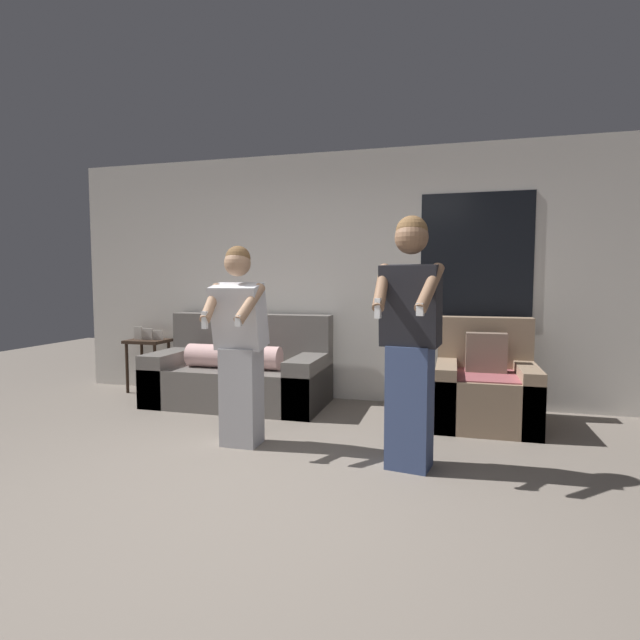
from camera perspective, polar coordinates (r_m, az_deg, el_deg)
The scene contains 7 objects.
ground_plane at distance 3.09m, azimuth -7.17°, elevation -20.73°, with size 14.00×14.00×0.00m, color slate.
wall_back at distance 5.47m, azimuth 4.01°, elevation 4.94°, with size 6.68×0.07×2.70m.
couch at distance 5.44m, azimuth -9.06°, elevation -6.11°, with size 1.84×0.93×0.94m.
armchair at distance 4.87m, azimuth 18.37°, elevation -7.44°, with size 0.88×0.91×0.96m.
side_table at distance 6.25m, azimuth -19.07°, elevation -3.08°, with size 0.45×0.37×0.77m.
person_left at distance 3.99m, azimuth -9.16°, elevation -2.89°, with size 0.45×0.49×1.58m.
person_right at distance 3.49m, azimuth 10.26°, elevation -2.19°, with size 0.46×0.51×1.76m.
Camera 1 is at (1.07, -2.58, 1.32)m, focal length 28.00 mm.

